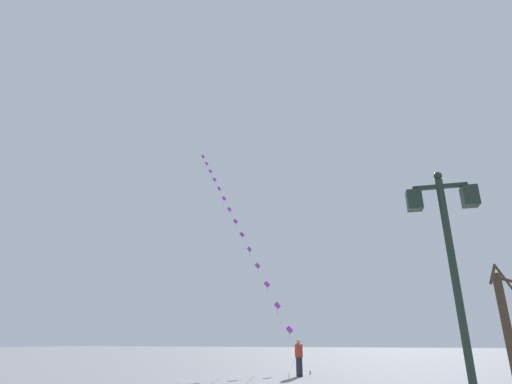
{
  "coord_description": "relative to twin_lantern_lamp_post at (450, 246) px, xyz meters",
  "views": [
    {
      "loc": [
        0.48,
        -0.64,
        1.71
      ],
      "look_at": [
        -5.63,
        23.14,
        10.74
      ],
      "focal_mm": 28.16,
      "sensor_mm": 36.0,
      "label": 1
    }
  ],
  "objects": [
    {
      "name": "ground_plane",
      "position": [
        -2.17,
        12.5,
        -3.37
      ],
      "size": [
        160.0,
        160.0,
        0.0
      ],
      "primitive_type": "plane",
      "color": "gray"
    },
    {
      "name": "bare_tree",
      "position": [
        3.12,
        8.25,
        -1.23
      ],
      "size": [
        1.62,
        1.35,
        4.32
      ],
      "color": "#423323",
      "rests_on": "ground_plane"
    },
    {
      "name": "kite_flyer",
      "position": [
        -4.96,
        13.11,
        -2.47
      ],
      "size": [
        0.48,
        0.59,
        1.71
      ],
      "rotation": [
        0.0,
        0.0,
        2.18
      ],
      "color": "#1E1E2D",
      "rests_on": "ground_plane"
    },
    {
      "name": "kite_train",
      "position": [
        -11.42,
        22.66,
        7.64
      ],
      "size": [
        13.33,
        15.84,
        21.36
      ],
      "color": "brown",
      "rests_on": "ground_plane"
    },
    {
      "name": "twin_lantern_lamp_post",
      "position": [
        0.0,
        0.0,
        0.0
      ],
      "size": [
        1.3,
        0.28,
        4.88
      ],
      "color": "#1E2D23",
      "rests_on": "ground_plane"
    }
  ]
}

